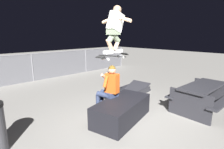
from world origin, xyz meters
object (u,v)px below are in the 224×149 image
at_px(ledge_box_main, 122,110).
at_px(skater_airborne, 115,27).
at_px(skateboard, 113,56).
at_px(kicker_ramp, 134,90).
at_px(person_sitting_on_ledge, 109,87).
at_px(picnic_table_back, 202,93).

xyz_separation_m(ledge_box_main, skater_airborne, (0.03, 0.29, 2.03)).
bearing_deg(skateboard, kicker_ramp, 24.17).
distance_m(ledge_box_main, skater_airborne, 2.05).
bearing_deg(person_sitting_on_ledge, skater_airborne, -76.30).
bearing_deg(skateboard, ledge_box_main, -84.36).
bearing_deg(kicker_ramp, picnic_table_back, -88.25).
height_order(skateboard, kicker_ramp, skateboard).
xyz_separation_m(person_sitting_on_ledge, picnic_table_back, (2.08, -1.64, -0.27)).
xyz_separation_m(skateboard, picnic_table_back, (2.10, -1.46, -1.11)).
height_order(skateboard, picnic_table_back, skateboard).
relative_size(ledge_box_main, kicker_ramp, 1.44).
height_order(ledge_box_main, kicker_ramp, ledge_box_main).
bearing_deg(ledge_box_main, skateboard, 95.64).
relative_size(skateboard, picnic_table_back, 0.59).
distance_m(ledge_box_main, skateboard, 1.37).
height_order(skateboard, skater_airborne, skater_airborne).
bearing_deg(picnic_table_back, kicker_ramp, 91.75).
bearing_deg(person_sitting_on_ledge, picnic_table_back, -38.29).
xyz_separation_m(skateboard, kicker_ramp, (2.02, 0.91, -1.54)).
bearing_deg(skater_airborne, picnic_table_back, -35.61).
distance_m(person_sitting_on_ledge, skater_airborne, 1.54).
bearing_deg(skateboard, picnic_table_back, -34.79).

